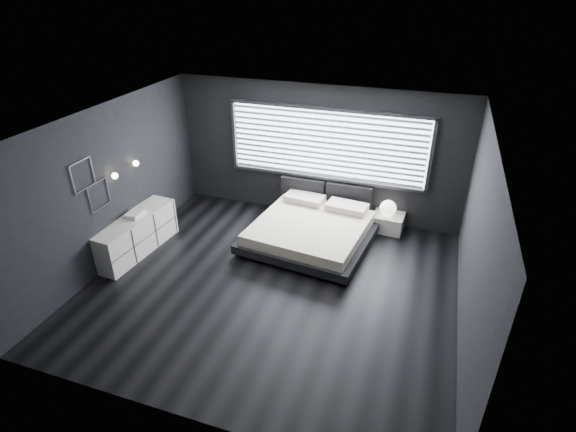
% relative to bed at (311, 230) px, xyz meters
% --- Properties ---
extents(room, '(6.04, 6.00, 2.80)m').
position_rel_bed_xyz_m(room, '(-0.24, -1.53, 1.13)').
color(room, black).
rests_on(room, ground).
extents(window, '(4.14, 0.09, 1.52)m').
position_rel_bed_xyz_m(window, '(-0.04, 1.16, 1.34)').
color(window, white).
rests_on(window, ground).
extents(headboard, '(1.96, 0.16, 0.52)m').
position_rel_bed_xyz_m(headboard, '(-0.00, 1.11, 0.30)').
color(headboard, black).
rests_on(headboard, ground).
extents(sconce_near, '(0.18, 0.11, 0.11)m').
position_rel_bed_xyz_m(sconce_near, '(-3.12, -1.48, 1.33)').
color(sconce_near, silver).
rests_on(sconce_near, ground).
extents(sconce_far, '(0.18, 0.11, 0.11)m').
position_rel_bed_xyz_m(sconce_far, '(-3.12, -0.88, 1.33)').
color(sconce_far, silver).
rests_on(sconce_far, ground).
extents(wall_art_upper, '(0.01, 0.48, 0.48)m').
position_rel_bed_xyz_m(wall_art_upper, '(-3.21, -2.08, 1.58)').
color(wall_art_upper, '#47474C').
rests_on(wall_art_upper, ground).
extents(wall_art_lower, '(0.01, 0.48, 0.48)m').
position_rel_bed_xyz_m(wall_art_lower, '(-3.21, -1.83, 1.11)').
color(wall_art_lower, '#47474C').
rests_on(wall_art_lower, ground).
extents(bed, '(2.50, 2.41, 0.59)m').
position_rel_bed_xyz_m(bed, '(0.00, 0.00, 0.00)').
color(bed, black).
rests_on(bed, ground).
extents(nightstand, '(0.64, 0.54, 0.35)m').
position_rel_bed_xyz_m(nightstand, '(1.37, 0.97, -0.10)').
color(nightstand, silver).
rests_on(nightstand, ground).
extents(orb_lamp, '(0.33, 0.33, 0.33)m').
position_rel_bed_xyz_m(orb_lamp, '(1.34, 0.93, 0.25)').
color(orb_lamp, white).
rests_on(orb_lamp, nightstand).
extents(dresser, '(0.67, 1.87, 0.73)m').
position_rel_bed_xyz_m(dresser, '(-3.02, -1.36, 0.09)').
color(dresser, silver).
rests_on(dresser, ground).
extents(book_stack, '(0.29, 0.37, 0.07)m').
position_rel_bed_xyz_m(book_stack, '(-3.02, -1.29, 0.49)').
color(book_stack, white).
rests_on(book_stack, dresser).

